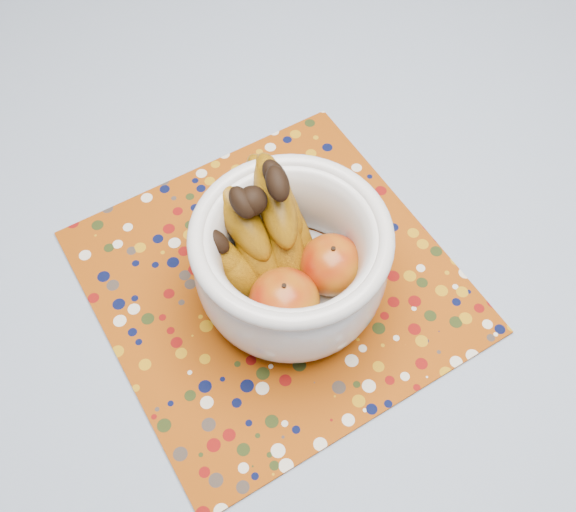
# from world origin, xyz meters

# --- Properties ---
(table) EXTENTS (1.20, 1.20, 0.75)m
(table) POSITION_xyz_m (0.00, 0.00, 0.67)
(table) COLOR brown
(table) RESTS_ON ground
(tablecloth) EXTENTS (1.32, 1.32, 0.01)m
(tablecloth) POSITION_xyz_m (0.00, 0.00, 0.76)
(tablecloth) COLOR slate
(tablecloth) RESTS_ON table
(placemat) EXTENTS (0.44, 0.44, 0.00)m
(placemat) POSITION_xyz_m (-0.09, -0.06, 0.76)
(placemat) COLOR #883907
(placemat) RESTS_ON tablecloth
(fruit_bowl) EXTENTS (0.22, 0.23, 0.17)m
(fruit_bowl) POSITION_xyz_m (-0.09, -0.08, 0.84)
(fruit_bowl) COLOR silver
(fruit_bowl) RESTS_ON placemat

